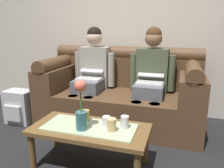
{
  "coord_description": "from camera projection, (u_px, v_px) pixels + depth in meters",
  "views": [
    {
      "loc": [
        0.71,
        -1.49,
        1.21
      ],
      "look_at": [
        -0.04,
        0.94,
        0.56
      ],
      "focal_mm": 35.63,
      "sensor_mm": 36.0,
      "label": 1
    }
  ],
  "objects": [
    {
      "name": "coffee_table",
      "position": [
        90.0,
        132.0,
        1.94
      ],
      "size": [
        1.03,
        0.49,
        0.38
      ],
      "color": "brown",
      "rests_on": "ground_plane"
    },
    {
      "name": "cup_near_right",
      "position": [
        106.0,
        121.0,
        1.93
      ],
      "size": [
        0.07,
        0.07,
        0.08
      ],
      "primitive_type": "cylinder",
      "color": "silver",
      "rests_on": "coffee_table"
    },
    {
      "name": "flower_vase",
      "position": [
        81.0,
        107.0,
        1.82
      ],
      "size": [
        0.1,
        0.1,
        0.43
      ],
      "color": "#336672",
      "rests_on": "coffee_table"
    },
    {
      "name": "cup_far_center",
      "position": [
        85.0,
        116.0,
        2.03
      ],
      "size": [
        0.07,
        0.07,
        0.1
      ],
      "primitive_type": "cylinder",
      "color": "gold",
      "rests_on": "coffee_table"
    },
    {
      "name": "cup_far_left",
      "position": [
        125.0,
        122.0,
        1.88
      ],
      "size": [
        0.07,
        0.07,
        0.11
      ],
      "primitive_type": "cylinder",
      "color": "silver",
      "rests_on": "coffee_table"
    },
    {
      "name": "person_left",
      "position": [
        92.0,
        71.0,
        2.91
      ],
      "size": [
        0.56,
        0.67,
        1.22
      ],
      "color": "#595B66",
      "rests_on": "ground_plane"
    },
    {
      "name": "couch",
      "position": [
        120.0,
        94.0,
        2.87
      ],
      "size": [
        1.99,
        0.88,
        0.96
      ],
      "color": "#513823",
      "rests_on": "ground_plane"
    },
    {
      "name": "backpack_left",
      "position": [
        19.0,
        107.0,
        2.87
      ],
      "size": [
        0.35,
        0.27,
        0.43
      ],
      "color": "#B7B7BC",
      "rests_on": "ground_plane"
    },
    {
      "name": "back_wall_patterned",
      "position": [
        131.0,
        10.0,
        3.1
      ],
      "size": [
        6.0,
        0.12,
        2.9
      ],
      "primitive_type": "cube",
      "color": "beige",
      "rests_on": "ground_plane"
    },
    {
      "name": "person_right",
      "position": [
        151.0,
        74.0,
        2.69
      ],
      "size": [
        0.56,
        0.67,
        1.22
      ],
      "color": "#595B66",
      "rests_on": "ground_plane"
    },
    {
      "name": "cup_near_left",
      "position": [
        112.0,
        125.0,
        1.83
      ],
      "size": [
        0.08,
        0.08,
        0.11
      ],
      "primitive_type": "cylinder",
      "color": "#DBB77A",
      "rests_on": "coffee_table"
    }
  ]
}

